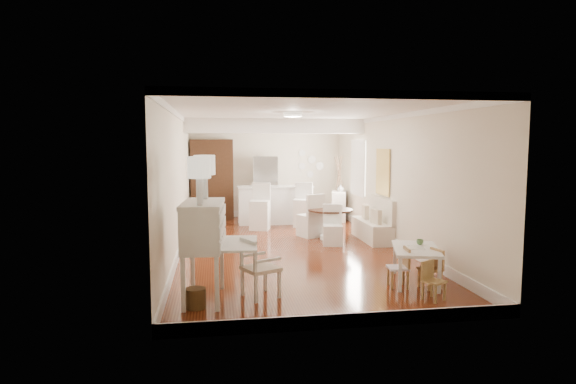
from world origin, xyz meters
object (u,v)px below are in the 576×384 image
object	(u,v)px
secretary_bureau	(204,251)
pantry_cabinet	(212,179)
kids_chair_a	(430,268)
bar_stool_left	(260,206)
kids_chair_b	(398,267)
slip_chair_far	(310,215)
wicker_basket	(196,298)
kids_chair_c	(434,281)
sideboard	(339,206)
slip_chair_near	(333,225)
kids_table	(416,265)
fridge	(277,187)
bar_stool_right	(303,205)
breakfast_counter	(275,205)
dining_table	(330,224)
gustavian_armchair	(261,267)

from	to	relation	value
secretary_bureau	pantry_cabinet	bearing A→B (deg)	93.88
kids_chair_a	bar_stool_left	xyz separation A→B (m)	(-2.09, 5.36, 0.29)
kids_chair_b	slip_chair_far	world-z (taller)	slip_chair_far
wicker_basket	kids_chair_c	xyz separation A→B (m)	(3.29, -0.18, 0.14)
pantry_cabinet	sideboard	bearing A→B (deg)	-13.17
kids_chair_b	slip_chair_near	bearing A→B (deg)	-169.25
kids_table	bar_stool_left	xyz separation A→B (m)	(-1.98, 5.06, 0.31)
slip_chair_near	wicker_basket	bearing A→B (deg)	-116.26
secretary_bureau	fridge	bearing A→B (deg)	79.36
bar_stool_left	bar_stool_right	distance (m)	1.19
bar_stool_left	kids_table	bearing A→B (deg)	-52.89
breakfast_counter	sideboard	distance (m)	1.88
dining_table	bar_stool_right	bearing A→B (deg)	100.18
slip_chair_far	breakfast_counter	distance (m)	2.05
slip_chair_far	slip_chair_near	bearing A→B (deg)	82.51
dining_table	fridge	size ratio (longest dim) A/B	0.57
kids_chair_a	bar_stool_left	distance (m)	5.76
kids_table	slip_chair_far	world-z (taller)	slip_chair_far
kids_table	gustavian_armchair	bearing A→B (deg)	-172.68
slip_chair_near	sideboard	world-z (taller)	slip_chair_near
sideboard	gustavian_armchair	bearing A→B (deg)	-98.53
kids_chair_c	dining_table	world-z (taller)	dining_table
bar_stool_left	bar_stool_right	bearing A→B (deg)	28.42
kids_chair_a	fridge	size ratio (longest dim) A/B	0.34
secretary_bureau	kids_chair_a	size ratio (longest dim) A/B	2.30
kids_chair_b	sideboard	distance (m)	6.41
gustavian_armchair	kids_chair_a	size ratio (longest dim) A/B	1.42
secretary_bureau	sideboard	distance (m)	7.47
pantry_cabinet	slip_chair_far	bearing A→B (deg)	-53.08
kids_chair_c	bar_stool_left	size ratio (longest dim) A/B	0.47
bar_stool_left	secretary_bureau	bearing A→B (deg)	-87.81
gustavian_armchair	slip_chair_far	xyz separation A→B (m)	(1.59, 4.29, 0.08)
wicker_basket	slip_chair_near	distance (m)	4.58
kids_chair_c	bar_stool_right	world-z (taller)	bar_stool_right
fridge	kids_chair_b	bearing A→B (deg)	-82.70
dining_table	bar_stool_right	distance (m)	1.79
gustavian_armchair	wicker_basket	distance (m)	1.01
kids_chair_b	bar_stool_right	bearing A→B (deg)	-168.88
gustavian_armchair	dining_table	world-z (taller)	gustavian_armchair
bar_stool_right	sideboard	bearing A→B (deg)	52.87
dining_table	bar_stool_right	size ratio (longest dim) A/B	0.89
secretary_bureau	breakfast_counter	size ratio (longest dim) A/B	0.68
dining_table	slip_chair_far	bearing A→B (deg)	134.23
kids_chair_c	breakfast_counter	size ratio (longest dim) A/B	0.27
kids_table	fridge	distance (m)	7.13
kids_chair_c	slip_chair_far	xyz separation A→B (m)	(-0.80, 4.81, 0.23)
slip_chair_near	pantry_cabinet	distance (m)	4.86
dining_table	bar_stool_left	bearing A→B (deg)	134.81
secretary_bureau	bar_stool_left	xyz separation A→B (m)	(1.30, 5.39, -0.10)
pantry_cabinet	sideboard	xyz separation A→B (m)	(3.56, -0.83, -0.73)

